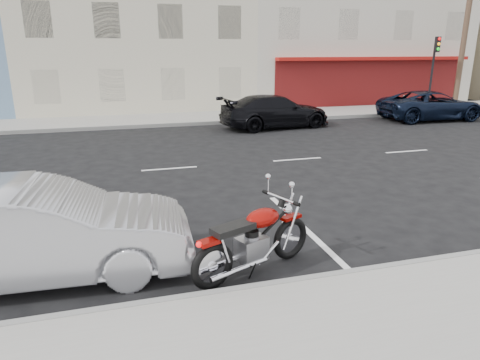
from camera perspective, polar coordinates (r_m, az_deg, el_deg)
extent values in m
plane|color=black|center=(12.91, -0.54, 2.16)|extent=(120.00, 120.00, 0.00)
cube|color=gray|center=(21.06, -20.45, 7.15)|extent=(80.00, 3.40, 0.15)
cube|color=gray|center=(19.39, -20.79, 6.35)|extent=(80.00, 0.12, 0.16)
cube|color=beige|center=(28.47, -14.17, 21.51)|extent=(12.00, 12.00, 11.50)
cube|color=beige|center=(31.86, 11.77, 22.04)|extent=(14.00, 12.00, 12.50)
cylinder|color=#422D1E|center=(27.93, 27.94, 17.95)|extent=(0.30, 0.30, 9.00)
cylinder|color=black|center=(26.49, 24.13, 12.25)|extent=(0.12, 0.12, 3.20)
cube|color=black|center=(26.33, 24.83, 16.10)|extent=(0.26, 0.18, 0.80)
cylinder|color=beige|center=(25.76, 21.02, 9.58)|extent=(0.20, 0.20, 0.60)
sphere|color=beige|center=(25.72, 21.10, 10.28)|extent=(0.20, 0.20, 0.20)
torus|color=black|center=(7.66, 11.01, -6.19)|extent=(0.71, 0.38, 0.71)
torus|color=black|center=(6.67, 2.05, -9.54)|extent=(0.71, 0.38, 0.71)
cube|color=#820804|center=(7.53, 11.17, -3.58)|extent=(0.39, 0.26, 0.05)
cube|color=#820804|center=(6.48, 1.80, -6.53)|extent=(0.36, 0.28, 0.06)
cube|color=gray|center=(7.08, 6.60, -7.41)|extent=(0.53, 0.46, 0.36)
ellipsoid|color=#820804|center=(7.05, 7.96, -3.64)|extent=(0.69, 0.56, 0.29)
cube|color=black|center=(6.69, 4.56, -4.89)|extent=(0.72, 0.50, 0.10)
cylinder|color=silver|center=(7.22, 10.05, -1.18)|extent=(0.32, 0.71, 0.04)
sphere|color=silver|center=(7.40, 10.75, -2.59)|extent=(0.18, 0.18, 0.18)
cylinder|color=silver|center=(6.84, 5.29, -9.89)|extent=(0.97, 0.46, 0.09)
cylinder|color=silver|center=(7.04, 3.61, -9.04)|extent=(0.97, 0.46, 0.09)
cylinder|color=silver|center=(7.51, 10.87, -4.06)|extent=(0.40, 0.20, 0.85)
cylinder|color=black|center=(7.17, 8.00, -5.59)|extent=(0.81, 0.37, 0.53)
imported|color=#AFB0B7|center=(7.01, -25.35, -6.31)|extent=(4.57, 1.81, 1.48)
imported|color=black|center=(22.95, 24.14, 9.06)|extent=(5.11, 2.51, 1.40)
imported|color=black|center=(18.96, 4.71, 9.12)|extent=(5.11, 2.57, 1.42)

